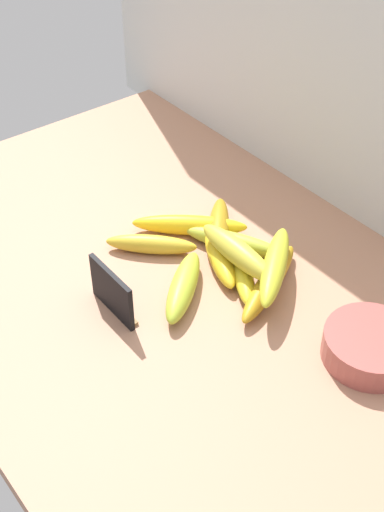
{
  "coord_description": "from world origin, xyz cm",
  "views": [
    {
      "loc": [
        73.18,
        -48.92,
        80.56
      ],
      "look_at": [
        5.99,
        3.71,
        8.0
      ],
      "focal_mm": 47.97,
      "sensor_mm": 36.0,
      "label": 1
    }
  ],
  "objects_px": {
    "banana_2": "(218,232)",
    "banana_6": "(269,282)",
    "banana_3": "(185,286)",
    "chalkboard_sign": "(112,293)",
    "banana_1": "(220,257)",
    "banana_0": "(151,244)",
    "banana_5": "(190,225)",
    "banana_4": "(235,243)",
    "fruit_bowl": "(370,346)",
    "banana_8": "(275,266)",
    "banana_7": "(243,273)",
    "banana_9": "(238,252)"
  },
  "relations": [
    {
      "from": "banana_1",
      "to": "banana_7",
      "type": "xyz_separation_m",
      "value": [
        0.05,
        0.01,
        -0.0
      ]
    },
    {
      "from": "banana_1",
      "to": "banana_2",
      "type": "xyz_separation_m",
      "value": [
        -0.06,
        0.04,
        0.0
      ]
    },
    {
      "from": "chalkboard_sign",
      "to": "banana_8",
      "type": "bearing_deg",
      "value": 62.41
    },
    {
      "from": "banana_0",
      "to": "banana_5",
      "type": "bearing_deg",
      "value": 90.34
    },
    {
      "from": "banana_7",
      "to": "chalkboard_sign",
      "type": "bearing_deg",
      "value": -108.73
    },
    {
      "from": "banana_6",
      "to": "banana_1",
      "type": "bearing_deg",
      "value": -166.41
    },
    {
      "from": "banana_2",
      "to": "banana_3",
      "type": "relative_size",
      "value": 1.16
    },
    {
      "from": "banana_3",
      "to": "banana_8",
      "type": "relative_size",
      "value": 0.87
    },
    {
      "from": "banana_3",
      "to": "banana_6",
      "type": "bearing_deg",
      "value": 56.27
    },
    {
      "from": "banana_8",
      "to": "banana_3",
      "type": "bearing_deg",
      "value": -123.96
    },
    {
      "from": "banana_4",
      "to": "banana_5",
      "type": "xyz_separation_m",
      "value": [
        -0.09,
        -0.03,
        0.0
      ]
    },
    {
      "from": "banana_2",
      "to": "chalkboard_sign",
      "type": "bearing_deg",
      "value": -81.67
    },
    {
      "from": "banana_5",
      "to": "banana_7",
      "type": "relative_size",
      "value": 1.34
    },
    {
      "from": "fruit_bowl",
      "to": "banana_0",
      "type": "xyz_separation_m",
      "value": [
        -0.4,
        -0.11,
        -0.01
      ]
    },
    {
      "from": "banana_2",
      "to": "banana_6",
      "type": "bearing_deg",
      "value": -7.26
    },
    {
      "from": "banana_7",
      "to": "banana_0",
      "type": "bearing_deg",
      "value": -153.33
    },
    {
      "from": "banana_4",
      "to": "banana_6",
      "type": "bearing_deg",
      "value": -12.33
    },
    {
      "from": "banana_1",
      "to": "banana_5",
      "type": "distance_m",
      "value": 0.1
    },
    {
      "from": "banana_2",
      "to": "banana_9",
      "type": "distance_m",
      "value": 0.11
    },
    {
      "from": "banana_4",
      "to": "banana_8",
      "type": "xyz_separation_m",
      "value": [
        0.12,
        -0.02,
        0.04
      ]
    },
    {
      "from": "banana_0",
      "to": "banana_2",
      "type": "distance_m",
      "value": 0.12
    },
    {
      "from": "banana_2",
      "to": "banana_4",
      "type": "bearing_deg",
      "value": 7.08
    },
    {
      "from": "banana_2",
      "to": "banana_3",
      "type": "xyz_separation_m",
      "value": [
        0.08,
        -0.13,
        0.0
      ]
    },
    {
      "from": "banana_1",
      "to": "banana_5",
      "type": "xyz_separation_m",
      "value": [
        -0.1,
        0.01,
        0.0
      ]
    },
    {
      "from": "banana_0",
      "to": "banana_2",
      "type": "xyz_separation_m",
      "value": [
        0.05,
        0.11,
        0.0
      ]
    },
    {
      "from": "banana_5",
      "to": "banana_8",
      "type": "xyz_separation_m",
      "value": [
        0.2,
        0.01,
        0.04
      ]
    },
    {
      "from": "chalkboard_sign",
      "to": "fruit_bowl",
      "type": "height_order",
      "value": "chalkboard_sign"
    },
    {
      "from": "banana_0",
      "to": "banana_3",
      "type": "bearing_deg",
      "value": -9.37
    },
    {
      "from": "fruit_bowl",
      "to": "banana_9",
      "type": "bearing_deg",
      "value": -171.65
    },
    {
      "from": "chalkboard_sign",
      "to": "banana_1",
      "type": "bearing_deg",
      "value": 84.64
    },
    {
      "from": "banana_0",
      "to": "banana_9",
      "type": "distance_m",
      "value": 0.16
    },
    {
      "from": "chalkboard_sign",
      "to": "banana_1",
      "type": "height_order",
      "value": "chalkboard_sign"
    },
    {
      "from": "chalkboard_sign",
      "to": "banana_1",
      "type": "distance_m",
      "value": 0.21
    },
    {
      "from": "banana_7",
      "to": "banana_8",
      "type": "distance_m",
      "value": 0.07
    },
    {
      "from": "chalkboard_sign",
      "to": "banana_8",
      "type": "height_order",
      "value": "chalkboard_sign"
    },
    {
      "from": "banana_6",
      "to": "banana_8",
      "type": "xyz_separation_m",
      "value": [
        0.0,
        0.0,
        0.04
      ]
    },
    {
      "from": "banana_3",
      "to": "banana_9",
      "type": "relative_size",
      "value": 0.96
    },
    {
      "from": "chalkboard_sign",
      "to": "banana_6",
      "type": "height_order",
      "value": "chalkboard_sign"
    },
    {
      "from": "banana_0",
      "to": "banana_4",
      "type": "bearing_deg",
      "value": 53.59
    },
    {
      "from": "banana_1",
      "to": "banana_8",
      "type": "height_order",
      "value": "banana_8"
    },
    {
      "from": "banana_0",
      "to": "fruit_bowl",
      "type": "bearing_deg",
      "value": 15.9
    },
    {
      "from": "banana_4",
      "to": "banana_6",
      "type": "distance_m",
      "value": 0.12
    },
    {
      "from": "fruit_bowl",
      "to": "banana_8",
      "type": "xyz_separation_m",
      "value": [
        -0.19,
        -0.01,
        0.03
      ]
    },
    {
      "from": "chalkboard_sign",
      "to": "banana_3",
      "type": "distance_m",
      "value": 0.12
    },
    {
      "from": "banana_6",
      "to": "banana_7",
      "type": "bearing_deg",
      "value": -160.04
    },
    {
      "from": "banana_0",
      "to": "banana_5",
      "type": "height_order",
      "value": "banana_5"
    },
    {
      "from": "banana_7",
      "to": "banana_9",
      "type": "distance_m",
      "value": 0.04
    },
    {
      "from": "banana_1",
      "to": "banana_7",
      "type": "relative_size",
      "value": 1.0
    },
    {
      "from": "chalkboard_sign",
      "to": "banana_4",
      "type": "height_order",
      "value": "chalkboard_sign"
    },
    {
      "from": "banana_3",
      "to": "banana_1",
      "type": "bearing_deg",
      "value": 103.39
    }
  ]
}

